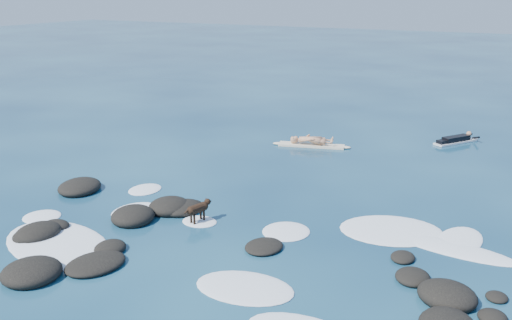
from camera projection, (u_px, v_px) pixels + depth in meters
The scene contains 6 objects.
ground at pixel (248, 235), 16.35m from camera, with size 160.00×160.00×0.00m, color #0A2642.
reef_rocks at pixel (178, 240), 15.76m from camera, with size 15.01×7.11×0.58m.
breaking_foam at pixel (248, 247), 15.54m from camera, with size 14.12×8.61×0.12m.
standing_surfer_rig at pixel (312, 129), 25.08m from camera, with size 3.44×1.33×1.98m.
paddling_surfer_rig at pixel (456, 140), 25.84m from camera, with size 1.83×2.32×0.44m.
dog at pixel (199, 208), 17.05m from camera, with size 0.47×1.09×0.70m.
Camera 1 is at (7.09, -13.22, 6.85)m, focal length 40.00 mm.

